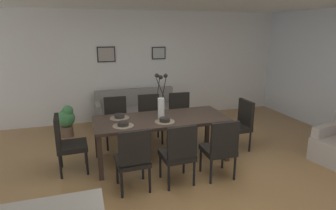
{
  "coord_description": "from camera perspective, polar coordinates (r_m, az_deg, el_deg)",
  "views": [
    {
      "loc": [
        -1.41,
        -3.43,
        2.16
      ],
      "look_at": [
        0.01,
        1.13,
        0.86
      ],
      "focal_mm": 29.71,
      "sensor_mm": 36.0,
      "label": 1
    }
  ],
  "objects": [
    {
      "name": "sofa",
      "position": [
        6.5,
        -6.28,
        -1.69
      ],
      "size": [
        1.87,
        0.84,
        0.8
      ],
      "color": "gray",
      "rests_on": "ground"
    },
    {
      "name": "placemat_far_left",
      "position": [
        4.42,
        -0.67,
        -3.43
      ],
      "size": [
        0.32,
        0.32,
        0.01
      ],
      "primitive_type": "cylinder",
      "color": "#7F705B",
      "rests_on": "dining_table"
    },
    {
      "name": "placemat_near_left",
      "position": [
        4.29,
        -9.17,
        -4.22
      ],
      "size": [
        0.32,
        0.32,
        0.01
      ],
      "primitive_type": "cylinder",
      "color": "#7F705B",
      "rests_on": "dining_table"
    },
    {
      "name": "bowl_near_right",
      "position": [
        4.67,
        -9.93,
        -2.18
      ],
      "size": [
        0.17,
        0.17,
        0.07
      ],
      "color": "#2D2826",
      "rests_on": "dining_table"
    },
    {
      "name": "dining_table",
      "position": [
        4.63,
        -1.4,
        -3.5
      ],
      "size": [
        2.2,
        0.91,
        0.74
      ],
      "color": "#33261E",
      "rests_on": "ground"
    },
    {
      "name": "bowl_near_left",
      "position": [
        4.28,
        -9.19,
        -3.75
      ],
      "size": [
        0.17,
        0.17,
        0.07
      ],
      "color": "#2D2826",
      "rests_on": "dining_table"
    },
    {
      "name": "framed_picture_center",
      "position": [
        6.88,
        -1.92,
        10.6
      ],
      "size": [
        0.34,
        0.03,
        0.3
      ],
      "color": "black"
    },
    {
      "name": "back_wall_panel",
      "position": [
        6.88,
        -5.43,
        7.98
      ],
      "size": [
        9.0,
        0.1,
        2.6
      ],
      "primitive_type": "cube",
      "color": "silver",
      "rests_on": "ground"
    },
    {
      "name": "dining_chair_head_east",
      "position": [
        5.27,
        14.54,
        -3.49
      ],
      "size": [
        0.45,
        0.45,
        0.92
      ],
      "color": "black",
      "rests_on": "ground"
    },
    {
      "name": "dining_chair_far_right",
      "position": [
        5.5,
        -3.75,
        -2.26
      ],
      "size": [
        0.47,
        0.47,
        0.92
      ],
      "color": "black",
      "rests_on": "ground"
    },
    {
      "name": "dining_chair_mid_right",
      "position": [
        5.64,
        2.59,
        -1.76
      ],
      "size": [
        0.47,
        0.47,
        0.92
      ],
      "color": "black",
      "rests_on": "ground"
    },
    {
      "name": "framed_picture_left",
      "position": [
        6.66,
        -12.55,
        10.1
      ],
      "size": [
        0.41,
        0.03,
        0.35
      ],
      "color": "black"
    },
    {
      "name": "potted_plant",
      "position": [
        6.09,
        -20.11,
        -2.79
      ],
      "size": [
        0.36,
        0.36,
        0.67
      ],
      "color": "brown",
      "rests_on": "ground"
    },
    {
      "name": "ground_plane",
      "position": [
        4.29,
        4.48,
        -15.01
      ],
      "size": [
        9.0,
        9.0,
        0.0
      ],
      "primitive_type": "plane",
      "color": "olive"
    },
    {
      "name": "placemat_near_right",
      "position": [
        4.68,
        -9.91,
        -2.61
      ],
      "size": [
        0.32,
        0.32,
        0.01
      ],
      "primitive_type": "cylinder",
      "color": "#7F705B",
      "rests_on": "dining_table"
    },
    {
      "name": "bowl_far_left",
      "position": [
        4.41,
        -0.68,
        -2.97
      ],
      "size": [
        0.17,
        0.17,
        0.07
      ],
      "color": "#2D2826",
      "rests_on": "dining_table"
    },
    {
      "name": "dining_chair_near_left",
      "position": [
        3.81,
        -7.12,
        -10.51
      ],
      "size": [
        0.45,
        0.45,
        0.92
      ],
      "color": "black",
      "rests_on": "ground"
    },
    {
      "name": "dining_chair_far_left",
      "position": [
        3.94,
        2.26,
        -9.5
      ],
      "size": [
        0.46,
        0.46,
        0.92
      ],
      "color": "black",
      "rests_on": "ground"
    },
    {
      "name": "centerpiece_vase",
      "position": [
        4.54,
        -1.43,
        0.72
      ],
      "size": [
        0.21,
        0.23,
        0.73
      ],
      "color": "silver",
      "rests_on": "dining_table"
    },
    {
      "name": "dining_chair_head_west",
      "position": [
        4.54,
        -20.11,
        -7.01
      ],
      "size": [
        0.46,
        0.46,
        0.92
      ],
      "color": "black",
      "rests_on": "ground"
    },
    {
      "name": "dining_chair_mid_left",
      "position": [
        4.16,
        10.73,
        -8.35
      ],
      "size": [
        0.45,
        0.45,
        0.92
      ],
      "color": "black",
      "rests_on": "ground"
    },
    {
      "name": "dining_chair_near_right",
      "position": [
        5.39,
        -10.6,
        -2.86
      ],
      "size": [
        0.47,
        0.47,
        0.92
      ],
      "color": "black",
      "rests_on": "ground"
    }
  ]
}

